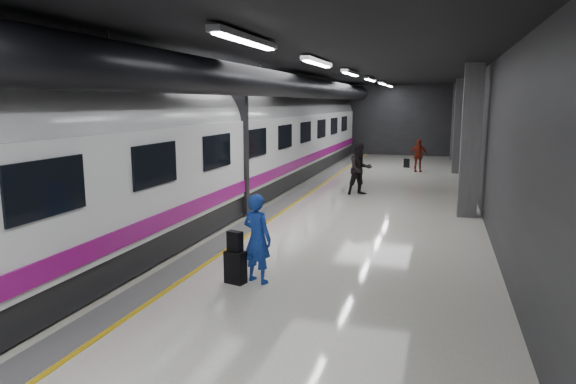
% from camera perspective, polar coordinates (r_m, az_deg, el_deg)
% --- Properties ---
extents(ground, '(40.00, 40.00, 0.00)m').
position_cam_1_polar(ground, '(14.93, 1.78, -3.17)').
color(ground, silver).
rests_on(ground, ground).
extents(platform_hall, '(10.02, 40.02, 4.51)m').
position_cam_1_polar(platform_hall, '(15.54, 1.73, 10.49)').
color(platform_hall, black).
rests_on(platform_hall, ground).
extents(train, '(3.05, 38.00, 4.05)m').
position_cam_1_polar(train, '(15.74, -9.73, 5.00)').
color(train, black).
rests_on(train, ground).
extents(traveler_main, '(0.73, 0.60, 1.71)m').
position_cam_1_polar(traveler_main, '(9.72, -3.45, -5.16)').
color(traveler_main, blue).
rests_on(traveler_main, ground).
extents(suitcase_main, '(0.43, 0.32, 0.62)m').
position_cam_1_polar(suitcase_main, '(9.85, -5.85, -8.31)').
color(suitcase_main, black).
rests_on(suitcase_main, ground).
extents(shoulder_bag, '(0.32, 0.23, 0.38)m').
position_cam_1_polar(shoulder_bag, '(9.71, -5.91, -5.47)').
color(shoulder_bag, black).
rests_on(shoulder_bag, suitcase_main).
extents(traveler_far_a, '(1.18, 1.13, 1.92)m').
position_cam_1_polar(traveler_far_a, '(19.10, 8.00, 2.55)').
color(traveler_far_a, black).
rests_on(traveler_far_a, ground).
extents(traveler_far_b, '(1.01, 0.59, 1.62)m').
position_cam_1_polar(traveler_far_b, '(26.11, 14.25, 3.97)').
color(traveler_far_b, maroon).
rests_on(traveler_far_b, ground).
extents(suitcase_far, '(0.33, 0.22, 0.47)m').
position_cam_1_polar(suitcase_far, '(27.76, 13.04, 3.16)').
color(suitcase_far, black).
rests_on(suitcase_far, ground).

